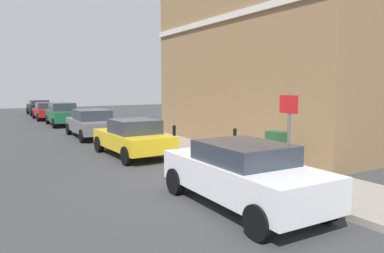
# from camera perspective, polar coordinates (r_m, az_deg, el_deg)

# --- Properties ---
(ground) EXTENTS (80.00, 80.00, 0.00)m
(ground) POSITION_cam_1_polar(r_m,az_deg,el_deg) (10.53, 1.57, -8.10)
(ground) COLOR #38383A
(sidewalk) EXTENTS (2.58, 30.00, 0.15)m
(sidewalk) POSITION_cam_1_polar(r_m,az_deg,el_deg) (16.56, -4.11, -2.53)
(sidewalk) COLOR gray
(sidewalk) RESTS_ON ground
(corner_building) EXTENTS (6.81, 11.06, 8.62)m
(corner_building) POSITION_cam_1_polar(r_m,az_deg,el_deg) (17.18, 13.99, 11.79)
(corner_building) COLOR olive
(corner_building) RESTS_ON ground
(car_white) EXTENTS (1.95, 4.23, 1.43)m
(car_white) POSITION_cam_1_polar(r_m,az_deg,el_deg) (7.95, 7.95, -7.34)
(car_white) COLOR silver
(car_white) RESTS_ON ground
(car_yellow) EXTENTS (1.96, 4.03, 1.41)m
(car_yellow) POSITION_cam_1_polar(r_m,az_deg,el_deg) (13.77, -9.36, -1.71)
(car_yellow) COLOR gold
(car_yellow) RESTS_ON ground
(car_grey) EXTENTS (2.03, 4.44, 1.45)m
(car_grey) POSITION_cam_1_polar(r_m,az_deg,el_deg) (19.29, -15.62, 0.52)
(car_grey) COLOR slate
(car_grey) RESTS_ON ground
(car_green) EXTENTS (1.87, 4.02, 1.55)m
(car_green) POSITION_cam_1_polar(r_m,az_deg,el_deg) (25.81, -19.87, 1.92)
(car_green) COLOR #195933
(car_green) RESTS_ON ground
(car_red) EXTENTS (2.02, 3.94, 1.36)m
(car_red) POSITION_cam_1_polar(r_m,az_deg,el_deg) (30.97, -21.96, 2.34)
(car_red) COLOR maroon
(car_red) RESTS_ON ground
(car_black) EXTENTS (2.00, 4.37, 1.38)m
(car_black) POSITION_cam_1_polar(r_m,az_deg,el_deg) (36.58, -23.11, 2.87)
(car_black) COLOR black
(car_black) RESTS_ON ground
(utility_cabinet) EXTENTS (0.46, 0.61, 1.15)m
(utility_cabinet) POSITION_cam_1_polar(r_m,az_deg,el_deg) (11.06, 13.16, -3.95)
(utility_cabinet) COLOR #1E4C28
(utility_cabinet) RESTS_ON sidewalk
(bollard_near_cabinet) EXTENTS (0.14, 0.14, 1.04)m
(bollard_near_cabinet) POSITION_cam_1_polar(r_m,az_deg,el_deg) (12.70, 6.81, -2.40)
(bollard_near_cabinet) COLOR black
(bollard_near_cabinet) RESTS_ON sidewalk
(bollard_far_kerb) EXTENTS (0.14, 0.14, 1.04)m
(bollard_far_kerb) POSITION_cam_1_polar(r_m,az_deg,el_deg) (13.61, -2.85, -1.78)
(bollard_far_kerb) COLOR black
(bollard_far_kerb) RESTS_ON sidewalk
(street_sign) EXTENTS (0.08, 0.60, 2.30)m
(street_sign) POSITION_cam_1_polar(r_m,az_deg,el_deg) (9.10, 15.11, 0.04)
(street_sign) COLOR #59595B
(street_sign) RESTS_ON sidewalk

